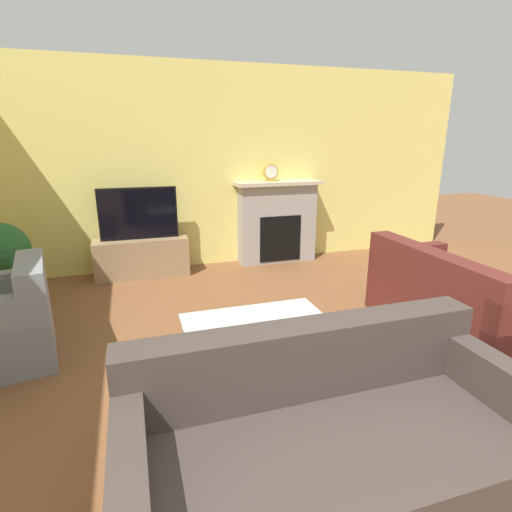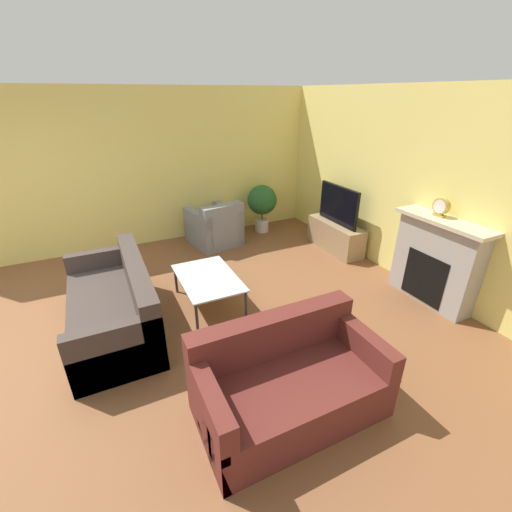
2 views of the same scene
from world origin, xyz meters
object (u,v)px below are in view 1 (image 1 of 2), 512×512
couch_loveseat (453,304)px  coffee_table (258,328)px  tv (138,214)px  potted_plant (0,256)px  couch_sectional (329,449)px  mantel_clock (270,172)px

couch_loveseat → coffee_table: (-1.89, -0.09, 0.09)m
coffee_table → tv: bearing=105.9°
tv → potted_plant: 1.60m
couch_loveseat → coffee_table: 1.90m
couch_loveseat → tv: bearing=46.2°
couch_sectional → mantel_clock: mantel_clock is taller
couch_loveseat → mantel_clock: mantel_clock is taller
couch_loveseat → potted_plant: 4.39m
mantel_clock → tv: bearing=-176.1°
coffee_table → mantel_clock: (1.06, 2.75, 0.90)m
tv → coffee_table: (0.75, -2.63, -0.44)m
couch_sectional → potted_plant: size_ratio=2.07×
coffee_table → couch_sectional: bearing=-90.2°
mantel_clock → coffee_table: bearing=-111.1°
potted_plant → mantel_clock: mantel_clock is taller
potted_plant → mantel_clock: 3.38m
couch_sectional → coffee_table: bearing=89.8°
couch_sectional → mantel_clock: bearing=74.7°
couch_sectional → couch_loveseat: (1.90, 1.25, 0.00)m
tv → mantel_clock: mantel_clock is taller
couch_sectional → potted_plant: 3.68m
tv → potted_plant: tv is taller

